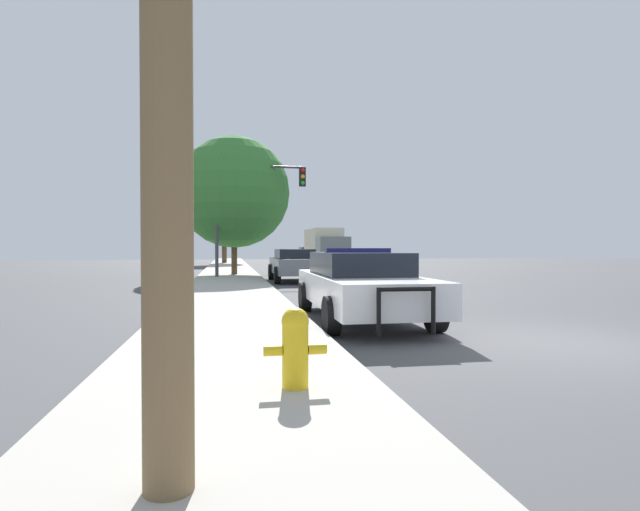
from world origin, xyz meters
TOP-DOWN VIEW (x-y plane):
  - ground_plane at (0.00, 0.00)m, footprint 110.00×110.00m
  - sidewalk_left at (-5.10, 0.00)m, footprint 3.00×110.00m
  - police_car at (-2.46, 3.03)m, footprint 2.16×5.40m
  - fire_hydrant at (-4.50, -2.09)m, footprint 0.62×0.27m
  - traffic_light at (-4.00, 16.75)m, footprint 4.26×0.35m
  - car_background_distant at (2.60, 41.92)m, footprint 2.00×4.00m
  - car_background_midblock at (-2.34, 14.61)m, footprint 1.95×4.53m
  - box_truck at (2.33, 31.44)m, footprint 2.49×7.80m
  - tree_sidewalk_mid at (-4.84, 18.68)m, footprint 5.62×5.62m
  - tree_sidewalk_far at (-5.48, 37.72)m, footprint 4.70×4.70m

SIDE VIEW (x-z plane):
  - ground_plane at x=0.00m, z-range 0.00..0.00m
  - sidewalk_left at x=-5.10m, z-range 0.00..0.13m
  - fire_hydrant at x=-4.50m, z-range 0.15..0.94m
  - police_car at x=-2.46m, z-range 0.01..1.49m
  - car_background_midblock at x=-2.34m, z-range 0.06..1.48m
  - car_background_distant at x=2.60m, z-range 0.04..1.53m
  - box_truck at x=2.33m, z-range 0.12..3.07m
  - traffic_light at x=-4.00m, z-range 1.26..6.59m
  - tree_sidewalk_mid at x=-4.84m, z-range 0.79..7.75m
  - tree_sidewalk_far at x=-5.48m, z-range 1.32..8.44m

